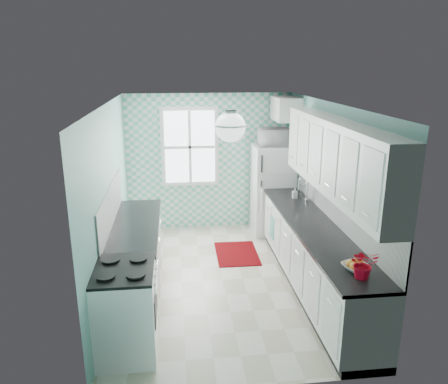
{
  "coord_description": "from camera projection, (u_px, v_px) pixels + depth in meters",
  "views": [
    {
      "loc": [
        -0.63,
        -5.64,
        3.01
      ],
      "look_at": [
        0.05,
        0.25,
        1.25
      ],
      "focal_mm": 35.0,
      "sensor_mm": 36.0,
      "label": 1
    }
  ],
  "objects": [
    {
      "name": "wall_left",
      "position": [
        109.0,
        201.0,
        5.77
      ],
      "size": [
        0.02,
        4.4,
        2.5
      ],
      "primitive_type": "cube",
      "color": "#70ADA3",
      "rests_on": "floor"
    },
    {
      "name": "upper_cabinets_right",
      "position": [
        336.0,
        157.0,
        5.33
      ],
      "size": [
        0.33,
        3.2,
        0.9
      ],
      "primitive_type": "cube",
      "color": "white",
      "rests_on": "wall_right"
    },
    {
      "name": "microwave",
      "position": [
        274.0,
        137.0,
        7.61
      ],
      "size": [
        0.55,
        0.38,
        0.3
      ],
      "primitive_type": "imported",
      "rotation": [
        0.0,
        0.0,
        3.12
      ],
      "color": "white",
      "rests_on": "fridge"
    },
    {
      "name": "ceiling",
      "position": [
        222.0,
        103.0,
        5.58
      ],
      "size": [
        3.0,
        4.4,
        0.02
      ],
      "primitive_type": "cube",
      "color": "white",
      "rests_on": "wall_back"
    },
    {
      "name": "ceiling_light",
      "position": [
        230.0,
        127.0,
        4.87
      ],
      "size": [
        0.34,
        0.34,
        0.35
      ],
      "color": "silver",
      "rests_on": "ceiling"
    },
    {
      "name": "sink",
      "position": [
        295.0,
        203.0,
        6.76
      ],
      "size": [
        0.51,
        0.43,
        0.53
      ],
      "rotation": [
        0.0,
        0.0,
        -0.05
      ],
      "color": "silver",
      "rests_on": "countertop_right"
    },
    {
      "name": "soap_bottle",
      "position": [
        295.0,
        193.0,
        6.92
      ],
      "size": [
        0.08,
        0.08,
        0.16
      ],
      "primitive_type": "imported",
      "rotation": [
        0.0,
        0.0,
        -0.06
      ],
      "color": "silver",
      "rests_on": "countertop_right"
    },
    {
      "name": "rug",
      "position": [
        237.0,
        253.0,
        7.15
      ],
      "size": [
        0.68,
        0.97,
        0.02
      ],
      "primitive_type": "cube",
      "rotation": [
        0.0,
        0.0,
        -0.01
      ],
      "color": "#640B0D",
      "rests_on": "floor"
    },
    {
      "name": "countertop_right",
      "position": [
        315.0,
        227.0,
        5.79
      ],
      "size": [
        0.63,
        3.6,
        0.04
      ],
      "primitive_type": "cube",
      "color": "black",
      "rests_on": "base_cabinets_right"
    },
    {
      "name": "stove",
      "position": [
        126.0,
        309.0,
        4.63
      ],
      "size": [
        0.64,
        0.8,
        0.96
      ],
      "rotation": [
        0.0,
        0.0,
        -0.01
      ],
      "color": "silver",
      "rests_on": "floor"
    },
    {
      "name": "base_cabinets_right",
      "position": [
        314.0,
        259.0,
        5.92
      ],
      "size": [
        0.6,
        3.6,
        0.9
      ],
      "primitive_type": "cube",
      "color": "white",
      "rests_on": "floor"
    },
    {
      "name": "wall_front",
      "position": [
        251.0,
        271.0,
        3.84
      ],
      "size": [
        3.0,
        0.02,
        2.5
      ],
      "primitive_type": "cube",
      "color": "#70ADA3",
      "rests_on": "floor"
    },
    {
      "name": "fruit_bowl",
      "position": [
        355.0,
        267.0,
        4.53
      ],
      "size": [
        0.33,
        0.33,
        0.07
      ],
      "primitive_type": "imported",
      "rotation": [
        0.0,
        0.0,
        0.29
      ],
      "color": "silver",
      "rests_on": "countertop_right"
    },
    {
      "name": "dish_towel",
      "position": [
        272.0,
        227.0,
        6.98
      ],
      "size": [
        0.1,
        0.23,
        0.36
      ],
      "primitive_type": "cube",
      "rotation": [
        0.0,
        0.0,
        0.36
      ],
      "color": "teal",
      "rests_on": "base_cabinets_right"
    },
    {
      "name": "fridge",
      "position": [
        272.0,
        190.0,
        7.88
      ],
      "size": [
        0.7,
        0.7,
        1.62
      ],
      "rotation": [
        0.0,
        0.0,
        0.04
      ],
      "color": "silver",
      "rests_on": "floor"
    },
    {
      "name": "upper_cabinet_fridge",
      "position": [
        285.0,
        109.0,
        7.54
      ],
      "size": [
        0.4,
        0.74,
        0.4
      ],
      "primitive_type": "cube",
      "color": "white",
      "rests_on": "wall_right"
    },
    {
      "name": "backsplash_left",
      "position": [
        111.0,
        207.0,
        5.72
      ],
      "size": [
        0.02,
        2.15,
        0.51
      ],
      "primitive_type": "cube",
      "color": "white",
      "rests_on": "wall_left"
    },
    {
      "name": "base_cabinets_left",
      "position": [
        136.0,
        258.0,
        5.97
      ],
      "size": [
        0.6,
        2.15,
        0.9
      ],
      "primitive_type": "cube",
      "color": "white",
      "rests_on": "floor"
    },
    {
      "name": "potted_plant",
      "position": [
        364.0,
        264.0,
        4.33
      ],
      "size": [
        0.31,
        0.28,
        0.31
      ],
      "primitive_type": "imported",
      "rotation": [
        0.0,
        0.0,
        -0.14
      ],
      "color": "#B51C37",
      "rests_on": "countertop_right"
    },
    {
      "name": "wall_right",
      "position": [
        329.0,
        194.0,
        6.11
      ],
      "size": [
        0.02,
        4.4,
        2.5
      ],
      "primitive_type": "cube",
      "color": "#70ADA3",
      "rests_on": "floor"
    },
    {
      "name": "backsplash_right",
      "position": [
        338.0,
        206.0,
        5.74
      ],
      "size": [
        0.02,
        3.6,
        0.51
      ],
      "primitive_type": "cube",
      "color": "white",
      "rests_on": "wall_right"
    },
    {
      "name": "wall_back",
      "position": [
        209.0,
        162.0,
        8.05
      ],
      "size": [
        3.0,
        0.02,
        2.5
      ],
      "primitive_type": "cube",
      "color": "#70ADA3",
      "rests_on": "floor"
    },
    {
      "name": "countertop_left",
      "position": [
        135.0,
        226.0,
        5.83
      ],
      "size": [
        0.63,
        2.15,
        0.04
      ],
      "primitive_type": "cube",
      "color": "black",
      "rests_on": "base_cabinets_left"
    },
    {
      "name": "floor",
      "position": [
        223.0,
        281.0,
        6.3
      ],
      "size": [
        3.0,
        4.4,
        0.02
      ],
      "primitive_type": "cube",
      "color": "beige",
      "rests_on": "ground"
    },
    {
      "name": "window",
      "position": [
        190.0,
        147.0,
        7.87
      ],
      "size": [
        1.04,
        0.05,
        1.44
      ],
      "color": "white",
      "rests_on": "wall_back"
    },
    {
      "name": "accent_wall",
      "position": [
        209.0,
        162.0,
        8.03
      ],
      "size": [
        3.0,
        0.01,
        2.5
      ],
      "primitive_type": "cube",
      "color": "#60C4AB",
      "rests_on": "wall_back"
    }
  ]
}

